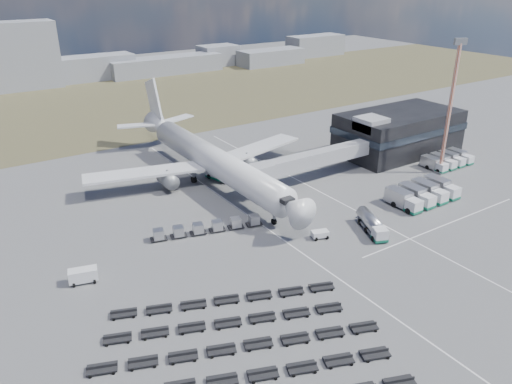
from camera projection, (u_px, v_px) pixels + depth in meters
ground at (305, 245)px, 81.88m from camera, size 420.00×420.00×0.00m
grass_strip at (99, 106)px, 165.82m from camera, size 420.00×90.00×0.01m
lane_markings at (338, 223)px, 89.08m from camera, size 47.12×110.00×0.01m
terminal at (398, 131)px, 122.02m from camera, size 30.40×16.40×11.00m
jet_bridge at (305, 161)px, 103.40m from camera, size 30.30×3.80×7.05m
airliner at (210, 158)px, 104.44m from camera, size 51.59×64.53×17.62m
fuel_tanker at (372, 224)px, 85.58m from camera, size 5.57×9.19×2.91m
pushback_tug at (320, 235)px, 83.83m from camera, size 3.19×2.39×1.33m
utility_van at (83, 276)px, 71.76m from camera, size 4.36×2.78×2.17m
catering_truck at (219, 173)px, 107.09m from camera, size 4.06×6.42×2.74m
service_trucks_near at (423, 193)px, 96.92m from camera, size 13.69×7.61×3.03m
service_trucks_far at (447, 160)px, 114.73m from camera, size 11.43×6.36×2.53m
uld_row at (208, 227)px, 85.38m from camera, size 19.30×6.58×1.77m
baggage_dollies at (239, 363)px, 56.70m from camera, size 40.87×35.89×0.82m
floodlight_mast at (450, 109)px, 105.46m from camera, size 2.74×2.24×28.95m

